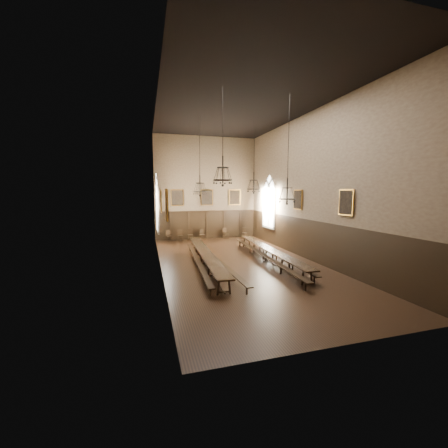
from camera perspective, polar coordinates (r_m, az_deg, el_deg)
name	(u,v)px	position (r m, az deg, el deg)	size (l,w,h in m)	color
floor	(239,264)	(16.40, 3.16, -8.24)	(9.00, 18.00, 0.02)	black
ceiling	(240,104)	(16.54, 3.39, 23.55)	(9.00, 18.00, 0.02)	black
wall_back	(206,188)	(24.53, -3.68, 7.40)	(9.00, 0.02, 9.00)	#826D50
wall_front	(354,181)	(7.89, 25.40, 7.98)	(9.00, 0.02, 9.00)	#826D50
wall_left	(159,186)	(14.98, -13.41, 7.60)	(0.02, 18.00, 9.00)	#826D50
wall_right	(309,187)	(17.83, 17.22, 7.33)	(0.02, 18.00, 9.00)	#826D50
wainscot_panelling	(239,243)	(16.12, 3.19, -3.91)	(9.00, 18.00, 2.50)	black
table_left	(205,259)	(15.87, -3.87, -7.24)	(1.15, 10.21, 0.79)	black
table_right	(269,255)	(17.14, 9.37, -6.30)	(1.10, 9.86, 0.77)	black
bench_left_outer	(198,262)	(15.68, -5.53, -7.90)	(0.84, 9.53, 0.43)	black
bench_left_inner	(217,261)	(15.75, -1.53, -7.77)	(0.57, 9.82, 0.44)	black
bench_right_inner	(263,257)	(16.79, 8.15, -6.83)	(0.80, 10.71, 0.48)	black
bench_right_outer	(276,256)	(17.37, 10.82, -6.53)	(0.87, 9.57, 0.43)	black
chair_0	(169,238)	(23.91, -11.35, -2.85)	(0.53, 0.53, 0.95)	black
chair_1	(180,237)	(23.99, -9.04, -2.77)	(0.44, 0.44, 0.94)	black
chair_2	(190,237)	(24.04, -7.04, -2.68)	(0.51, 0.51, 1.00)	black
chair_3	(202,236)	(24.36, -4.55, -2.59)	(0.49, 0.49, 0.90)	black
chair_5	(225,235)	(24.75, 0.29, -2.39)	(0.51, 0.51, 0.94)	black
chair_7	(244,235)	(25.40, 4.27, -2.19)	(0.42, 0.42, 0.91)	black
chandelier_back_left	(200,187)	(18.02, -5.01, 7.70)	(0.87, 0.87, 4.94)	black
chandelier_back_right	(254,185)	(19.27, 6.21, 8.07)	(0.95, 0.95, 4.77)	black
chandelier_front_left	(223,174)	(13.13, -0.26, 10.32)	(0.90, 0.90, 4.39)	black
chandelier_front_right	(287,192)	(14.37, 12.98, 6.45)	(0.87, 0.87, 5.30)	black
portrait_back_0	(177,198)	(23.99, -9.71, 5.42)	(1.10, 0.12, 1.40)	gold
portrait_back_1	(207,197)	(24.41, -3.60, 5.52)	(1.10, 0.12, 1.40)	gold
portrait_back_2	(235,197)	(25.09, 2.24, 5.57)	(1.10, 0.12, 1.40)	gold
portrait_left_0	(161,201)	(16.00, -13.02, 4.68)	(0.12, 1.00, 1.30)	gold
portrait_left_1	(166,205)	(11.51, -11.88, 3.94)	(0.12, 1.00, 1.30)	gold
portrait_right_0	(298,200)	(18.62, 15.12, 4.90)	(0.12, 1.00, 1.30)	gold
portrait_right_1	(346,202)	(14.94, 24.02, 4.13)	(0.12, 1.00, 1.30)	gold
window_right	(269,202)	(22.62, 9.33, 4.58)	(0.20, 2.20, 4.60)	white
window_left	(157,203)	(20.50, -13.77, 4.26)	(0.20, 2.20, 4.60)	white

